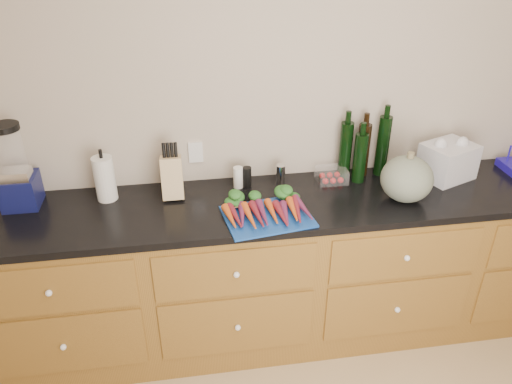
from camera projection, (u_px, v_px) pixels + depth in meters
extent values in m
cube|color=#BCAE9C|center=(300.00, 114.00, 2.82)|extent=(4.10, 0.05, 2.60)
cube|color=brown|center=(306.00, 269.00, 2.96)|extent=(3.60, 0.60, 0.90)
cube|color=brown|center=(49.00, 291.00, 2.38)|extent=(0.82, 0.01, 0.28)
sphere|color=white|center=(49.00, 293.00, 2.37)|extent=(0.03, 0.03, 0.03)
cube|color=brown|center=(64.00, 345.00, 2.56)|extent=(0.82, 0.01, 0.38)
sphere|color=white|center=(63.00, 347.00, 2.55)|extent=(0.03, 0.03, 0.03)
cube|color=brown|center=(236.00, 273.00, 2.50)|extent=(0.82, 0.01, 0.28)
sphere|color=white|center=(236.00, 275.00, 2.49)|extent=(0.03, 0.03, 0.03)
cube|color=brown|center=(237.00, 325.00, 2.68)|extent=(0.82, 0.01, 0.38)
sphere|color=white|center=(238.00, 328.00, 2.67)|extent=(0.03, 0.03, 0.03)
cube|color=brown|center=(406.00, 256.00, 2.62)|extent=(0.82, 0.01, 0.28)
sphere|color=white|center=(407.00, 258.00, 2.61)|extent=(0.03, 0.03, 0.03)
cube|color=brown|center=(396.00, 308.00, 2.80)|extent=(0.82, 0.01, 0.38)
sphere|color=white|center=(397.00, 310.00, 2.79)|extent=(0.03, 0.03, 0.03)
cube|color=black|center=(310.00, 201.00, 2.73)|extent=(3.64, 0.62, 0.04)
cube|color=#144299|center=(267.00, 216.00, 2.54)|extent=(0.47, 0.39, 0.01)
cone|color=#E2591A|center=(231.00, 217.00, 2.49)|extent=(0.04, 0.20, 0.04)
cone|color=maroon|center=(237.00, 217.00, 2.49)|extent=(0.04, 0.20, 0.04)
cone|color=#6A2148|center=(243.00, 216.00, 2.49)|extent=(0.04, 0.20, 0.04)
cone|color=#E2591A|center=(250.00, 216.00, 2.50)|extent=(0.04, 0.20, 0.04)
cone|color=maroon|center=(256.00, 215.00, 2.50)|extent=(0.04, 0.20, 0.04)
cone|color=#6A2148|center=(262.00, 215.00, 2.51)|extent=(0.04, 0.20, 0.04)
ellipsoid|color=#1C5521|center=(243.00, 199.00, 2.62)|extent=(0.20, 0.12, 0.06)
cone|color=#E2591A|center=(274.00, 214.00, 2.52)|extent=(0.04, 0.20, 0.04)
cone|color=maroon|center=(280.00, 213.00, 2.52)|extent=(0.04, 0.20, 0.04)
cone|color=#6A2148|center=(286.00, 213.00, 2.52)|extent=(0.04, 0.20, 0.04)
cone|color=#E2591A|center=(293.00, 212.00, 2.53)|extent=(0.04, 0.20, 0.04)
cone|color=maroon|center=(299.00, 212.00, 2.53)|extent=(0.04, 0.20, 0.04)
cone|color=#6A2148|center=(305.00, 211.00, 2.54)|extent=(0.04, 0.20, 0.04)
ellipsoid|color=#1C5521|center=(284.00, 196.00, 2.65)|extent=(0.20, 0.12, 0.06)
ellipsoid|color=#576353|center=(407.00, 179.00, 2.64)|extent=(0.28, 0.28, 0.25)
cube|color=#0F1246|center=(21.00, 191.00, 2.61)|extent=(0.18, 0.18, 0.17)
cube|color=silver|center=(14.00, 175.00, 2.53)|extent=(0.16, 0.11, 0.05)
cylinder|color=white|center=(10.00, 152.00, 2.50)|extent=(0.14, 0.14, 0.23)
cylinder|color=black|center=(4.00, 127.00, 2.43)|extent=(0.15, 0.15, 0.03)
cylinder|color=white|center=(105.00, 179.00, 2.65)|extent=(0.11, 0.11, 0.25)
cube|color=tan|center=(172.00, 177.00, 2.68)|extent=(0.11, 0.11, 0.23)
cylinder|color=white|center=(238.00, 177.00, 2.79)|extent=(0.05, 0.05, 0.12)
cylinder|color=black|center=(247.00, 177.00, 2.80)|extent=(0.05, 0.05, 0.12)
cylinder|color=silver|center=(281.00, 175.00, 2.83)|extent=(0.05, 0.05, 0.12)
cube|color=white|center=(332.00, 175.00, 2.87)|extent=(0.17, 0.13, 0.08)
cylinder|color=black|center=(345.00, 150.00, 2.86)|extent=(0.07, 0.07, 0.33)
cylinder|color=black|center=(363.00, 150.00, 2.89)|extent=(0.07, 0.07, 0.31)
cylinder|color=black|center=(383.00, 146.00, 2.88)|extent=(0.07, 0.07, 0.36)
cylinder|color=black|center=(360.00, 158.00, 2.82)|extent=(0.07, 0.07, 0.29)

